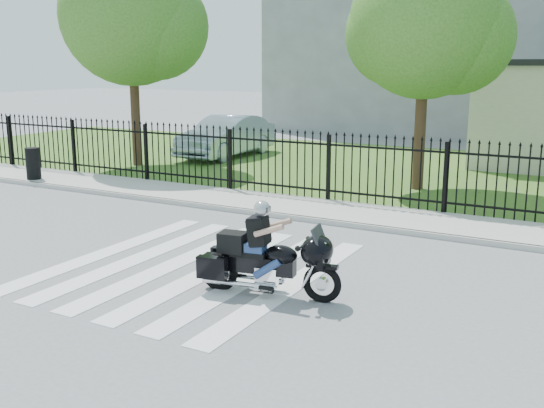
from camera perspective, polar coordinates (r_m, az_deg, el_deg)
The scene contains 12 objects.
ground at distance 11.59m, azimuth -7.10°, elevation -5.64°, with size 120.00×120.00×0.00m, color slate.
crosswalk at distance 11.59m, azimuth -7.10°, elevation -5.62°, with size 5.00×5.50×0.01m, color silver, non-canonical shape.
sidewalk at distance 15.75m, azimuth 3.56°, elevation -0.45°, with size 40.00×2.00×0.12m, color #ADAAA3.
curb at distance 14.87m, azimuth 1.91°, elevation -1.22°, with size 40.00×0.12×0.12m, color #ADAAA3.
grass_strip at distance 22.18m, azimuth 11.30°, elevation 3.02°, with size 40.00×12.00×0.02m, color #355E20.
iron_fence at distance 16.48m, azimuth 5.08°, elevation 3.10°, with size 26.00×0.04×1.80m.
tree_left at distance 23.02m, azimuth -12.53°, elevation 16.21°, with size 4.80×4.80×7.58m.
tree_mid at distance 18.61m, azimuth 13.59°, elevation 15.52°, with size 4.20×4.20×6.78m.
building_tall at distance 36.24m, azimuth 14.02°, elevation 16.03°, with size 15.00×10.00×12.00m, color #93969B.
motorcycle_rider at distance 10.00m, azimuth -0.65°, elevation -4.69°, with size 2.34×0.99×1.56m.
parked_car at distance 24.72m, azimuth -4.12°, elevation 6.07°, with size 1.67×4.79×1.58m, color #9DB0C6.
litter_bin at distance 20.68m, azimuth -20.63°, elevation 3.42°, with size 0.43×0.43×0.96m, color black.
Camera 1 is at (6.50, -8.89, 3.61)m, focal length 42.00 mm.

